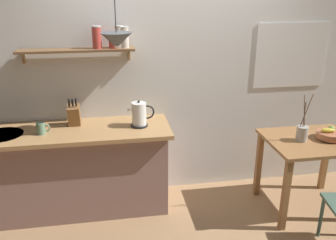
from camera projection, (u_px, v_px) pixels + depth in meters
name	position (u px, v px, depth m)	size (l,w,h in m)	color
ground_plane	(182.00, 217.00, 3.63)	(14.00, 14.00, 0.00)	#A87F56
back_wall	(191.00, 69.00, 3.78)	(6.80, 0.11, 2.70)	white
kitchen_counter	(78.00, 170.00, 3.61)	(1.83, 0.63, 0.89)	gray
wall_shelf	(96.00, 44.00, 3.38)	(1.08, 0.20, 0.34)	brown
dining_table	(311.00, 152.00, 3.58)	(0.88, 0.72, 0.76)	#9E6B3D
fruit_bowl	(330.00, 134.00, 3.53)	(0.26, 0.26, 0.13)	#BC704C
twig_vase	(302.00, 133.00, 3.48)	(0.11, 0.11, 0.48)	#B7B2A8
electric_kettle	(139.00, 115.00, 3.48)	(0.26, 0.16, 0.26)	black
knife_block	(74.00, 115.00, 3.51)	(0.11, 0.16, 0.28)	brown
coffee_mug_by_sink	(41.00, 128.00, 3.31)	(0.12, 0.08, 0.11)	slate
pendant_lamp	(117.00, 40.00, 3.08)	(0.28, 0.28, 0.65)	black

